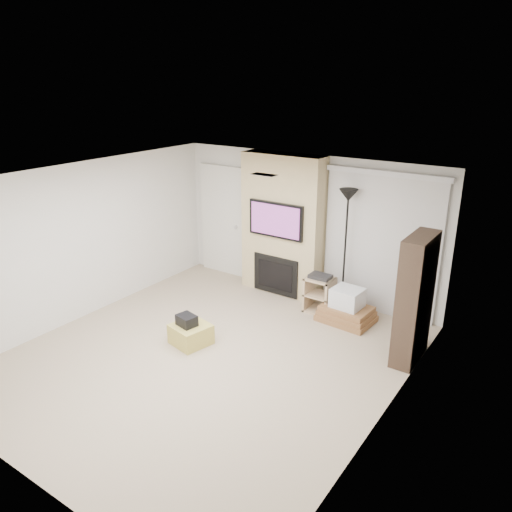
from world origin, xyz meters
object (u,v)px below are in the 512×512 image
Objects in this scene: ottoman at (191,334)px; av_stand at (320,292)px; box_stack at (347,309)px; floor_lamp at (347,216)px; bookshelf at (415,299)px.

ottoman is 0.76× the size of av_stand.
av_stand reaches higher than box_stack.
floor_lamp is 3.11× the size of av_stand.
bookshelf reaches higher than av_stand.
ottoman is 3.21m from bookshelf.
box_stack is (0.27, -0.40, -1.40)m from floor_lamp.
ottoman is at bearing -129.27° from box_stack.
ottoman is 3.07m from floor_lamp.
floor_lamp is (1.32, 2.35, 1.47)m from ottoman.
box_stack reaches higher than ottoman.
ottoman is 2.29m from av_stand.
floor_lamp is 1.34m from av_stand.
floor_lamp is 1.14× the size of bookshelf.
bookshelf is at bearing -19.46° from av_stand.
av_stand is 1.91m from bookshelf.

